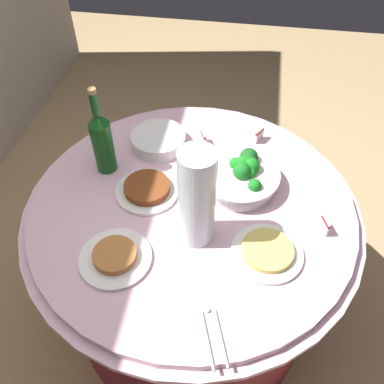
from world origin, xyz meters
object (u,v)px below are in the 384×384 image
Objects in this scene: plate_stack at (158,140)px; food_plate_peanuts at (115,257)px; wine_bottle at (102,141)px; food_plate_stir_fry at (147,189)px; food_plate_noodles at (267,252)px; label_placard_rear at (203,138)px; label_placard_front at (325,225)px; serving_tongs at (214,336)px; label_placard_mid at (259,134)px; decorative_fruit_vase at (197,202)px; broccoli_bowl at (241,175)px.

plate_stack is 0.54m from food_plate_peanuts.
wine_bottle is 0.23m from food_plate_stir_fry.
food_plate_noodles is 4.00× the size of label_placard_rear.
food_plate_noodles is 4.00× the size of label_placard_front.
serving_tongs is 0.75× the size of food_plate_stir_fry.
food_plate_stir_fry reaches higher than serving_tongs.
label_placard_front is 0.47m from label_placard_mid.
plate_stack reaches higher than food_plate_stir_fry.
label_placard_front is at bearing -102.51° from wine_bottle.
decorative_fruit_vase is at bearing -152.44° from plate_stack.
food_plate_noodles is 0.46m from food_plate_peanuts.
decorative_fruit_vase reaches higher than food_plate_stir_fry.
plate_stack is 0.62× the size of wine_bottle.
label_placard_mid is (0.34, -0.37, 0.01)m from food_plate_stir_fry.
label_placard_rear is at bearing 10.22° from serving_tongs.
food_plate_peanuts is 0.60m from label_placard_rear.
label_placard_front and label_placard_mid have the same top height.
plate_stack is at bearing 101.77° from label_placard_rear.
wine_bottle is 0.79m from label_placard_front.
broccoli_bowl reaches higher than food_plate_noodles.
food_plate_peanuts is at bearing 101.59° from food_plate_noodles.
serving_tongs is 0.82m from label_placard_mid.
label_placard_front is 1.00× the size of label_placard_rear.
label_placard_rear is (0.20, 0.16, -0.01)m from broccoli_bowl.
food_plate_noodles is at bearing -159.87° from broccoli_bowl.
label_placard_mid reaches higher than food_plate_noodles.
decorative_fruit_vase is 0.54m from label_placard_mid.
label_placard_rear is (0.29, -0.15, 0.01)m from food_plate_stir_fry.
decorative_fruit_vase is 0.46m from label_placard_rear.
broccoli_bowl is 1.27× the size of food_plate_stir_fry.
broccoli_bowl is 1.69× the size of serving_tongs.
food_plate_stir_fry is (0.29, -0.03, 0.00)m from food_plate_peanuts.
label_placard_rear is at bearing -17.75° from food_plate_peanuts.
food_plate_peanuts reaches higher than food_plate_noodles.
label_placard_rear is at bearing 50.58° from label_placard_front.
food_plate_peanuts is (-0.13, 0.23, -0.14)m from decorative_fruit_vase.
broccoli_bowl reaches higher than label_placard_rear.
food_plate_noodles is (-0.29, -0.10, -0.03)m from broccoli_bowl.
serving_tongs is 3.01× the size of label_placard_rear.
label_placard_rear is at bearing 39.23° from broccoli_bowl.
serving_tongs is at bearing 177.75° from broccoli_bowl.
plate_stack reaches higher than food_plate_noodles.
label_placard_rear is (0.57, -0.18, 0.02)m from food_plate_peanuts.
label_placard_mid is at bearing -76.74° from plate_stack.
serving_tongs is at bearing -148.48° from food_plate_stir_fry.
plate_stack is 3.82× the size of label_placard_rear.
wine_bottle reaches higher than food_plate_peanuts.
label_placard_front reaches higher than food_plate_peanuts.
food_plate_peanuts is at bearing 108.89° from label_placard_front.
label_placard_rear is (0.48, 0.26, 0.02)m from food_plate_noodles.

